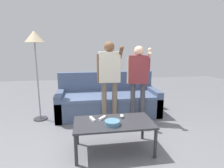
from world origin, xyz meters
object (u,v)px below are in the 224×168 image
Objects in this scene: game_remote_nunchuk at (122,116)px; game_remote_wand_far at (92,119)px; game_remote_wand_near at (102,118)px; couch at (108,100)px; player_right at (138,75)px; player_center at (109,73)px; floor_lamp at (35,42)px; snack_bowl at (112,123)px; coffee_table at (114,125)px.

game_remote_nunchuk reaches higher than game_remote_wand_far.
game_remote_wand_near is at bearing 6.79° from game_remote_wand_far.
player_right reaches higher than couch.
player_center is 1.05× the size of player_right.
player_center is 0.56m from player_right.
couch is 0.98m from player_right.
game_remote_nunchuk is 0.64× the size of game_remote_wand_near.
game_remote_wand_far is at bearing -136.51° from player_right.
couch is 1.23× the size of floor_lamp.
couch is at bearing 73.72° from game_remote_wand_far.
game_remote_wand_near is (-0.11, 0.23, -0.01)m from snack_bowl.
game_remote_nunchuk is 0.53× the size of game_remote_wand_far.
game_remote_wand_far is (-0.94, -0.89, -0.48)m from player_right.
player_right is (0.56, 0.00, -0.05)m from player_center.
game_remote_nunchuk is at bearing -120.13° from player_right.
player_right is 10.78× the size of game_remote_wand_near.
couch is 1.64m from snack_bowl.
player_right reaches higher than game_remote_wand_near.
coffee_table is 2.22m from floor_lamp.
player_center reaches higher than couch.
player_right is 8.95× the size of game_remote_wand_far.
snack_bowl is 2.23m from floor_lamp.
game_remote_nunchuk is 2.19m from floor_lamp.
snack_bowl is 0.12× the size of floor_lamp.
player_right is (0.52, -0.53, 0.63)m from couch.
couch is 1.53m from coffee_table.
snack_bowl is 0.33m from game_remote_wand_far.
game_remote_nunchuk is (0.15, 0.13, 0.07)m from coffee_table.
player_right is at bearing 47.78° from game_remote_wand_near.
player_right is at bearing 58.20° from snack_bowl.
couch is 0.87m from player_center.
snack_bowl reaches higher than game_remote_wand_far.
floor_lamp is at bearing 168.46° from player_right.
player_center reaches higher than snack_bowl.
snack_bowl reaches higher than coffee_table.
player_center is at bearing 85.13° from coffee_table.
game_remote_wand_near is at bearing 115.58° from snack_bowl.
game_remote_wand_far is at bearing -176.45° from game_remote_nunchuk.
game_remote_wand_near is 0.83× the size of game_remote_wand_far.
snack_bowl is at bearing -39.53° from game_remote_wand_far.
couch reaches higher than coffee_table.
floor_lamp reaches higher than game_remote_nunchuk.
game_remote_wand_far is at bearing -52.03° from floor_lamp.
coffee_table is 0.70× the size of player_center.
coffee_table is 0.62× the size of floor_lamp.
coffee_table is at bearing 71.60° from snack_bowl.
player_center is (-0.04, -0.53, 0.68)m from couch.
player_right is at bearing -45.20° from couch.
couch is 1.89m from floor_lamp.
game_remote_wand_near is at bearing -104.77° from player_center.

